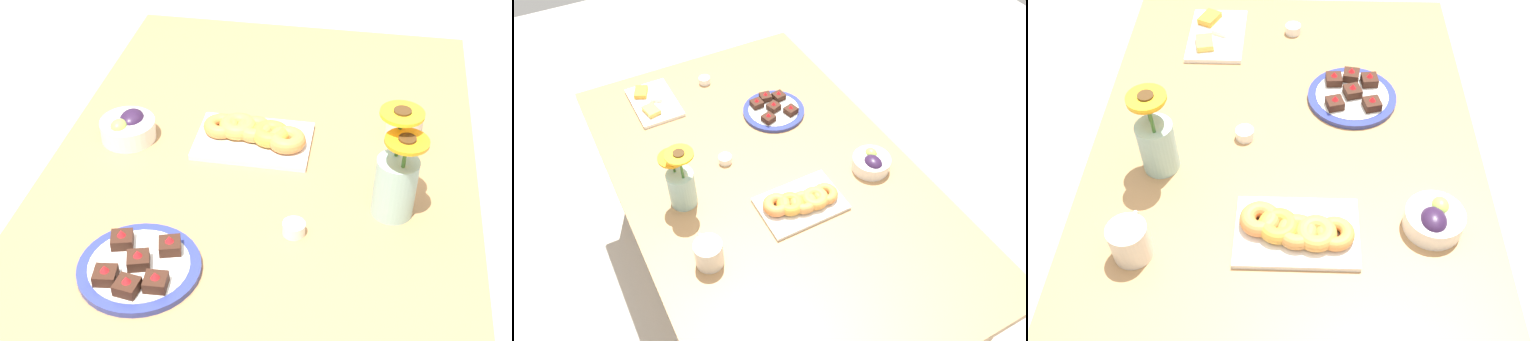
% 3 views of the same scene
% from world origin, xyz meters
% --- Properties ---
extents(ground_plane, '(6.00, 6.00, 0.00)m').
position_xyz_m(ground_plane, '(0.00, 0.00, 0.00)').
color(ground_plane, '#B7B2A8').
extents(dining_table, '(1.60, 1.00, 0.74)m').
position_xyz_m(dining_table, '(0.00, 0.00, 0.65)').
color(dining_table, '#A87A4C').
rests_on(dining_table, ground_plane).
extents(coffee_mug, '(0.12, 0.09, 0.09)m').
position_xyz_m(coffee_mug, '(-0.22, 0.32, 0.79)').
color(coffee_mug, beige).
rests_on(coffee_mug, dining_table).
extents(grape_bowl, '(0.13, 0.13, 0.07)m').
position_xyz_m(grape_bowl, '(-0.13, -0.34, 0.77)').
color(grape_bowl, white).
rests_on(grape_bowl, dining_table).
extents(cheese_platter, '(0.26, 0.17, 0.03)m').
position_xyz_m(cheese_platter, '(0.58, 0.23, 0.75)').
color(cheese_platter, white).
rests_on(cheese_platter, dining_table).
extents(croissant_platter, '(0.19, 0.28, 0.05)m').
position_xyz_m(croissant_platter, '(-0.16, -0.03, 0.76)').
color(croissant_platter, white).
rests_on(croissant_platter, dining_table).
extents(jam_cup_honey, '(0.05, 0.05, 0.03)m').
position_xyz_m(jam_cup_honey, '(0.61, -0.01, 0.76)').
color(jam_cup_honey, white).
rests_on(jam_cup_honey, dining_table).
extents(jam_cup_berry, '(0.05, 0.05, 0.03)m').
position_xyz_m(jam_cup_berry, '(0.15, 0.11, 0.76)').
color(jam_cup_berry, white).
rests_on(jam_cup_berry, dining_table).
extents(dessert_plate, '(0.25, 0.25, 0.05)m').
position_xyz_m(dessert_plate, '(0.31, -0.18, 0.75)').
color(dessert_plate, navy).
rests_on(dessert_plate, dining_table).
extents(flower_vase, '(0.13, 0.10, 0.25)m').
position_xyz_m(flower_vase, '(0.04, 0.31, 0.83)').
color(flower_vase, '#99C1B7').
rests_on(flower_vase, dining_table).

